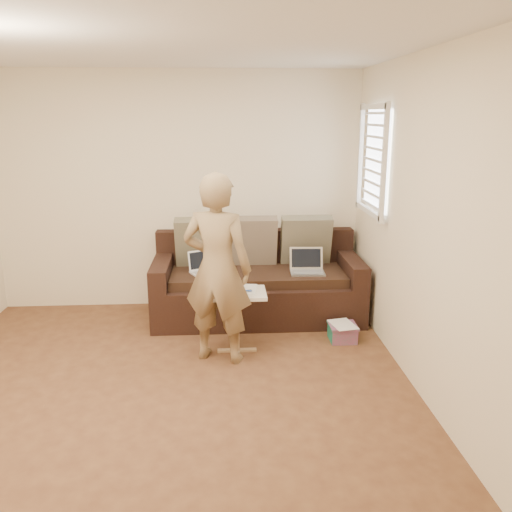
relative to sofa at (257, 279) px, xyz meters
name	(u,v)px	position (x,y,z in m)	size (l,w,h in m)	color
floor	(163,404)	(-0.84, -1.77, -0.42)	(4.50, 4.50, 0.00)	#4F2E1D
ceiling	(144,38)	(-0.84, -1.77, 2.18)	(4.50, 4.50, 0.00)	white
wall_back	(179,192)	(-0.84, 0.48, 0.87)	(4.00, 4.00, 0.00)	beige
wall_front	(60,414)	(-0.84, -4.03, 0.87)	(4.00, 4.00, 0.00)	beige
wall_right	(435,234)	(1.16, -1.77, 0.87)	(4.50, 4.50, 0.00)	beige
window_blinds	(373,160)	(1.11, -0.27, 1.28)	(0.12, 0.88, 1.08)	white
sofa	(257,279)	(0.00, 0.00, 0.00)	(2.20, 0.95, 0.85)	black
pillow_left	(201,242)	(-0.60, 0.20, 0.37)	(0.55, 0.14, 0.55)	#615948
pillow_mid	(252,241)	(-0.05, 0.21, 0.37)	(0.55, 0.14, 0.55)	brown
pillow_right	(306,240)	(0.55, 0.23, 0.37)	(0.55, 0.14, 0.55)	#615948
laptop_silver	(307,273)	(0.52, -0.14, 0.10)	(0.35, 0.25, 0.23)	#B7BABC
laptop_white	(207,273)	(-0.54, -0.07, 0.10)	(0.31, 0.23, 0.23)	white
person	(217,269)	(-0.42, -1.01, 0.42)	(0.61, 0.42, 1.68)	olive
side_table	(237,322)	(-0.25, -0.88, -0.13)	(0.53, 0.37, 0.59)	silver
drinking_glass	(223,283)	(-0.37, -0.80, 0.22)	(0.07, 0.07, 0.12)	silver
scissors	(242,291)	(-0.20, -0.88, 0.17)	(0.18, 0.10, 0.02)	silver
paper_on_table	(245,289)	(-0.17, -0.81, 0.16)	(0.21, 0.30, 0.00)	white
striped_box	(342,332)	(0.78, -0.69, -0.34)	(0.27, 0.27, 0.17)	#D62074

